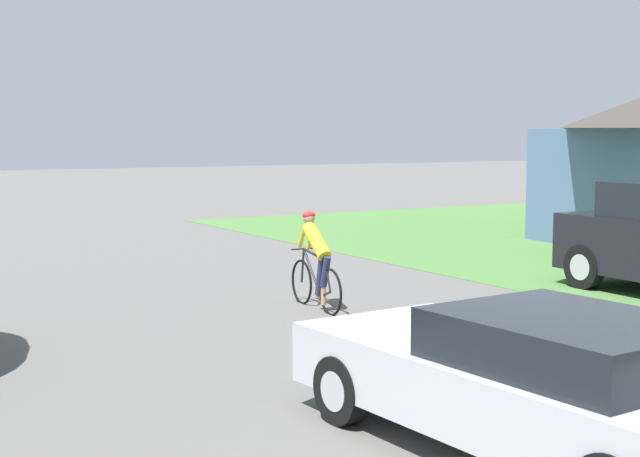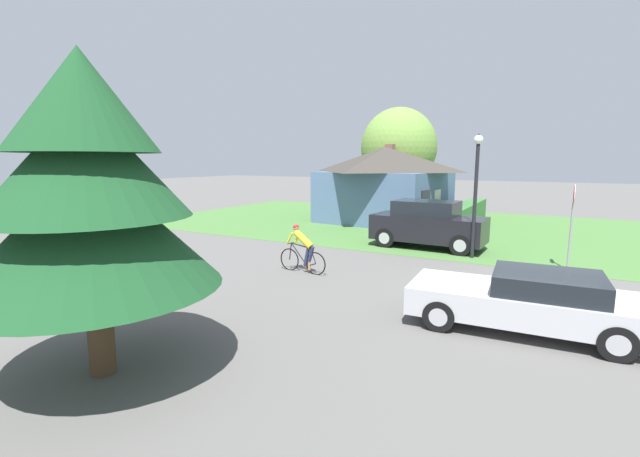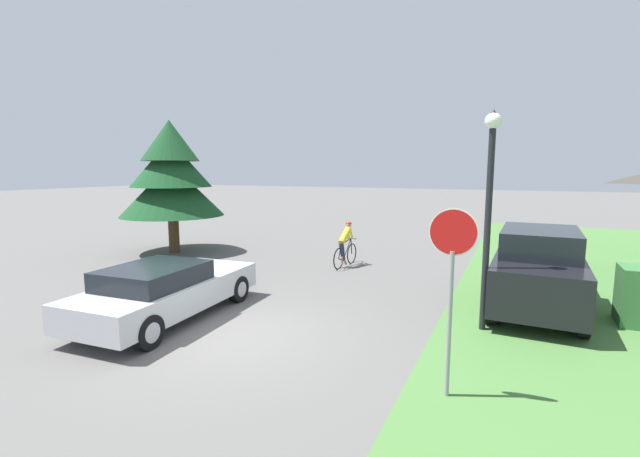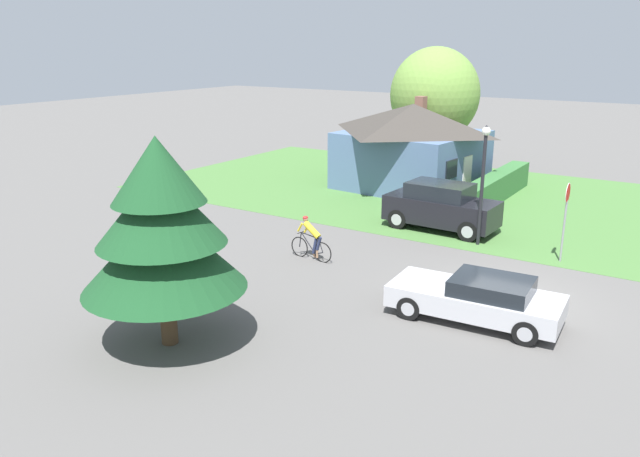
# 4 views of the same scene
# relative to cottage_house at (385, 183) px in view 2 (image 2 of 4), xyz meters

# --- Properties ---
(ground_plane) EXTENTS (140.00, 140.00, 0.00)m
(ground_plane) POSITION_rel_cottage_house_xyz_m (-12.34, -8.91, -2.26)
(ground_plane) COLOR #5B5956
(grass_verge_right) EXTENTS (16.00, 36.00, 0.01)m
(grass_verge_right) POSITION_rel_cottage_house_xyz_m (-0.64, -4.91, -2.25)
(grass_verge_right) COLOR #477538
(grass_verge_right) RESTS_ON ground
(cottage_house) EXTENTS (7.36, 7.46, 4.59)m
(cottage_house) POSITION_rel_cottage_house_xyz_m (0.00, 0.00, 0.00)
(cottage_house) COLOR slate
(cottage_house) RESTS_ON ground
(hedge_row) EXTENTS (8.70, 0.90, 1.28)m
(hedge_row) POSITION_rel_cottage_house_xyz_m (-0.73, -4.73, -1.62)
(hedge_row) COLOR #387038
(hedge_row) RESTS_ON ground
(sedan_left_lane) EXTENTS (2.14, 4.73, 1.29)m
(sedan_left_lane) POSITION_rel_cottage_house_xyz_m (-14.29, -8.67, -1.60)
(sedan_left_lane) COLOR #BCBCC1
(sedan_left_lane) RESTS_ON ground
(cyclist) EXTENTS (0.44, 1.79, 1.57)m
(cyclist) POSITION_rel_cottage_house_xyz_m (-12.55, -2.02, -1.51)
(cyclist) COLOR black
(cyclist) RESTS_ON ground
(parked_suv_right) EXTENTS (2.07, 4.56, 1.95)m
(parked_suv_right) POSITION_rel_cottage_house_xyz_m (-6.65, -4.43, -1.29)
(parked_suv_right) COLOR black
(parked_suv_right) RESTS_ON ground
(stop_sign) EXTENTS (0.69, 0.07, 2.82)m
(stop_sign) POSITION_rel_cottage_house_xyz_m (-8.00, -9.49, -0.28)
(stop_sign) COLOR gray
(stop_sign) RESTS_ON ground
(street_lamp) EXTENTS (0.32, 0.32, 4.54)m
(street_lamp) POSITION_rel_cottage_house_xyz_m (-7.72, -6.41, 0.62)
(street_lamp) COLOR black
(street_lamp) RESTS_ON ground
(conifer_tall_near) EXTENTS (4.06, 4.06, 5.31)m
(conifer_tall_near) POSITION_rel_cottage_house_xyz_m (-19.85, -2.55, 0.87)
(conifer_tall_near) COLOR #4C3823
(conifer_tall_near) RESTS_ON ground
(deciduous_tree_right) EXTENTS (5.19, 5.19, 7.19)m
(deciduous_tree_right) POSITION_rel_cottage_house_xyz_m (4.90, 0.93, 2.20)
(deciduous_tree_right) COLOR #4C3823
(deciduous_tree_right) RESTS_ON ground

